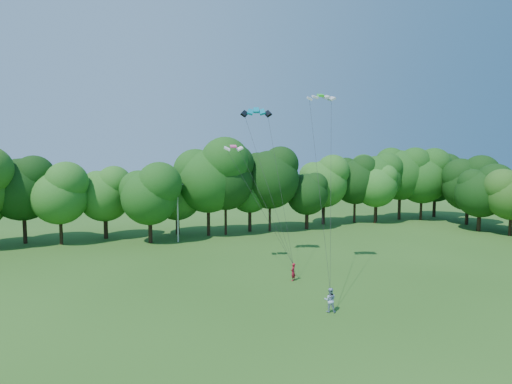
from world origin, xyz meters
name	(u,v)px	position (x,y,z in m)	size (l,w,h in m)	color
ground	(328,352)	(0.00, 0.00, 0.00)	(160.00, 160.00, 0.00)	#275015
utility_pole	(178,212)	(-3.09, 32.82, 4.01)	(1.49, 0.62, 7.79)	beige
kite_flyer_left	(293,272)	(3.90, 12.67, 0.80)	(0.59, 0.38, 1.60)	maroon
kite_flyer_right	(330,300)	(3.20, 5.14, 0.90)	(0.87, 0.68, 1.79)	#91A7CA
kite_teal	(256,110)	(2.83, 19.33, 15.84)	(3.20, 2.20, 0.73)	#057E9D
kite_green	(321,95)	(6.92, 13.52, 16.72)	(2.74, 1.86, 0.44)	#28D520
kite_pink	(233,146)	(0.08, 18.33, 12.15)	(1.97, 1.22, 0.33)	#FF4691
tree_back_center	(225,179)	(4.10, 35.24, 7.99)	(8.80, 8.80, 12.80)	#341D14
tree_back_east	(376,182)	(30.40, 36.16, 6.93)	(7.63, 7.63, 11.10)	#322414
tree_flank_east	(512,189)	(41.57, 20.54, 6.63)	(7.30, 7.30, 10.62)	black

